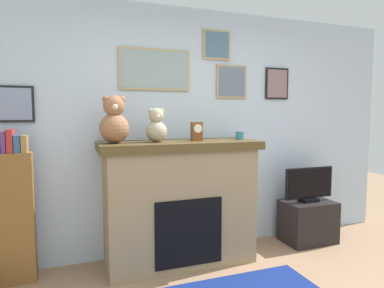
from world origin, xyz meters
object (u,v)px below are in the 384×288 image
at_px(teddy_bear_tan, 114,122).
at_px(tv_stand, 308,221).
at_px(bookshelf, 11,212).
at_px(television, 309,185).
at_px(fireplace, 179,202).
at_px(candle_jar, 240,136).
at_px(teddy_bear_brown, 156,127).
at_px(mantel_clock, 197,131).

bearing_deg(teddy_bear_tan, tv_stand, 0.21).
distance_m(bookshelf, television, 3.07).
height_order(fireplace, candle_jar, candle_jar).
relative_size(television, candle_jar, 7.33).
distance_m(bookshelf, teddy_bear_brown, 1.47).
bearing_deg(mantel_clock, tv_stand, 0.36).
xyz_separation_m(fireplace, bookshelf, (-1.51, 0.09, 0.02)).
height_order(fireplace, mantel_clock, mantel_clock).
xyz_separation_m(mantel_clock, teddy_bear_brown, (-0.41, 0.00, 0.05)).
bearing_deg(fireplace, mantel_clock, -6.14).
bearing_deg(tv_stand, bookshelf, 178.13).
distance_m(candle_jar, mantel_clock, 0.48).
bearing_deg(fireplace, teddy_bear_tan, -178.32).
bearing_deg(bookshelf, candle_jar, -2.85).
xyz_separation_m(tv_stand, teddy_bear_tan, (-2.19, -0.01, 1.18)).
height_order(fireplace, teddy_bear_brown, teddy_bear_brown).
relative_size(tv_stand, television, 0.93).
bearing_deg(teddy_bear_tan, fireplace, 1.68).
bearing_deg(candle_jar, teddy_bear_brown, -179.97).
relative_size(television, teddy_bear_brown, 1.94).
height_order(candle_jar, mantel_clock, mantel_clock).
bearing_deg(tv_stand, teddy_bear_tan, -179.79).
bearing_deg(teddy_bear_brown, bookshelf, 175.15).
height_order(bookshelf, tv_stand, bookshelf).
relative_size(mantel_clock, teddy_bear_tan, 0.43).
bearing_deg(fireplace, television, -0.43).
relative_size(bookshelf, teddy_bear_brown, 4.19).
relative_size(television, mantel_clock, 3.37).
xyz_separation_m(television, teddy_bear_brown, (-1.80, -0.01, 0.69)).
xyz_separation_m(fireplace, candle_jar, (0.66, -0.02, 0.65)).
height_order(bookshelf, television, bookshelf).
bearing_deg(teddy_bear_brown, mantel_clock, -0.10).
height_order(television, teddy_bear_tan, teddy_bear_tan).
xyz_separation_m(candle_jar, teddy_bear_tan, (-1.28, -0.00, 0.15)).
bearing_deg(teddy_bear_tan, mantel_clock, -0.04).
relative_size(bookshelf, teddy_bear_tan, 3.11).
distance_m(mantel_clock, teddy_bear_brown, 0.41).
bearing_deg(fireplace, teddy_bear_brown, -175.56).
bearing_deg(teddy_bear_brown, tv_stand, 0.25).
height_order(fireplace, tv_stand, fireplace).
height_order(tv_stand, teddy_bear_brown, teddy_bear_brown).
bearing_deg(mantel_clock, candle_jar, 0.13).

